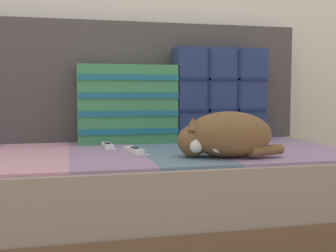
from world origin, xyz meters
TOP-DOWN VIEW (x-y plane):
  - ground_plane at (0.00, 0.00)m, footprint 14.00×14.00m
  - couch at (0.00, 0.09)m, footprint 1.75×0.92m
  - sofa_backrest at (0.00, 0.48)m, footprint 1.71×0.14m
  - throw_pillow_quilted at (0.43, 0.33)m, footprint 0.44×0.14m
  - throw_pillow_striped at (-0.01, 0.33)m, footprint 0.45×0.14m
  - sleeping_cat at (0.26, -0.18)m, footprint 0.37×0.24m
  - game_remote_near at (-0.03, 0.01)m, footprint 0.08×0.19m
  - game_remote_far at (-0.11, 0.18)m, footprint 0.05×0.18m

SIDE VIEW (x-z plane):
  - ground_plane at x=0.00m, z-range 0.00..0.00m
  - couch at x=0.00m, z-range 0.00..0.39m
  - game_remote_far at x=-0.11m, z-range 0.39..0.41m
  - game_remote_near at x=-0.03m, z-range 0.39..0.41m
  - sleeping_cat at x=0.26m, z-range 0.39..0.55m
  - throw_pillow_striped at x=-0.01m, z-range 0.39..0.74m
  - throw_pillow_quilted at x=0.43m, z-range 0.39..0.83m
  - sofa_backrest at x=0.00m, z-range 0.39..0.95m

